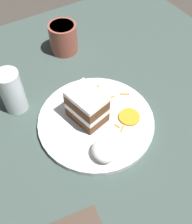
# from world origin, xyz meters

# --- Properties ---
(ground_plane) EXTENTS (6.00, 6.00, 0.00)m
(ground_plane) POSITION_xyz_m (0.00, 0.00, 0.00)
(ground_plane) COLOR #38332D
(ground_plane) RESTS_ON ground
(dining_table) EXTENTS (1.05, 1.01, 0.02)m
(dining_table) POSITION_xyz_m (0.00, 0.00, 0.01)
(dining_table) COLOR #384742
(dining_table) RESTS_ON ground
(plate) EXTENTS (0.30, 0.30, 0.02)m
(plate) POSITION_xyz_m (-0.02, 0.06, 0.03)
(plate) COLOR silver
(plate) RESTS_ON dining_table
(cake_slice) EXTENTS (0.11, 0.09, 0.09)m
(cake_slice) POSITION_xyz_m (-0.01, 0.07, 0.08)
(cake_slice) COLOR brown
(cake_slice) RESTS_ON plate
(cream_dollop) EXTENTS (0.06, 0.06, 0.04)m
(cream_dollop) POSITION_xyz_m (-0.12, 0.09, 0.05)
(cream_dollop) COLOR white
(cream_dollop) RESTS_ON plate
(orange_garnish) EXTENTS (0.05, 0.05, 0.01)m
(orange_garnish) POSITION_xyz_m (-0.06, -0.02, 0.04)
(orange_garnish) COLOR orange
(orange_garnish) RESTS_ON plate
(carrot_shreds_scatter) EXTENTS (0.17, 0.09, 0.00)m
(carrot_shreds_scatter) POSITION_xyz_m (-0.01, -0.01, 0.04)
(carrot_shreds_scatter) COLOR orange
(carrot_shreds_scatter) RESTS_ON plate
(drinking_glass) EXTENTS (0.06, 0.06, 0.12)m
(drinking_glass) POSITION_xyz_m (0.13, 0.22, 0.07)
(drinking_glass) COLOR silver
(drinking_glass) RESTS_ON dining_table
(coffee_mug) EXTENTS (0.09, 0.09, 0.09)m
(coffee_mug) POSITION_xyz_m (0.28, -0.01, 0.07)
(coffee_mug) COLOR #994C3D
(coffee_mug) RESTS_ON dining_table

